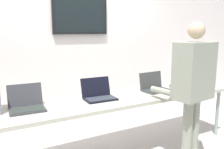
{
  "coord_description": "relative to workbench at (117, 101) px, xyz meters",
  "views": [
    {
      "loc": [
        -1.44,
        -2.43,
        1.51
      ],
      "look_at": [
        -0.08,
        -0.01,
        1.01
      ],
      "focal_mm": 38.7,
      "sensor_mm": 36.0,
      "label": 1
    }
  ],
  "objects": [
    {
      "name": "laptop_station_2",
      "position": [
        0.61,
        0.04,
        0.1
      ],
      "size": [
        0.39,
        0.29,
        0.24
      ],
      "color": "#393B3A",
      "rests_on": "workbench"
    },
    {
      "name": "person",
      "position": [
        0.59,
        -0.62,
        0.29
      ],
      "size": [
        0.49,
        0.63,
        1.61
      ],
      "color": "gray",
      "rests_on": "ground"
    },
    {
      "name": "paper_sheet",
      "position": [
        0.81,
        -0.17,
        0.05
      ],
      "size": [
        0.26,
        0.33,
        0.0
      ],
      "color": "white",
      "rests_on": "workbench"
    },
    {
      "name": "laptop_station_0",
      "position": [
        -1.04,
        0.06,
        0.1
      ],
      "size": [
        0.36,
        0.33,
        0.24
      ],
      "color": "#37363C",
      "rests_on": "workbench"
    },
    {
      "name": "laptop_station_3",
      "position": [
        1.39,
        0.07,
        0.11
      ],
      "size": [
        0.38,
        0.36,
        0.27
      ],
      "color": "#ADADB6",
      "rests_on": "workbench"
    },
    {
      "name": "workbench",
      "position": [
        0.0,
        0.0,
        0.0
      ],
      "size": [
        3.33,
        0.7,
        0.73
      ],
      "color": "#AAA796",
      "rests_on": "ground"
    },
    {
      "name": "back_wall",
      "position": [
        -0.0,
        1.13,
        0.62
      ],
      "size": [
        8.0,
        0.11,
        2.57
      ],
      "color": "silver",
      "rests_on": "ground"
    },
    {
      "name": "laptop_station_1",
      "position": [
        -0.22,
        0.05,
        0.1
      ],
      "size": [
        0.38,
        0.31,
        0.24
      ],
      "color": "black",
      "rests_on": "workbench"
    }
  ]
}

